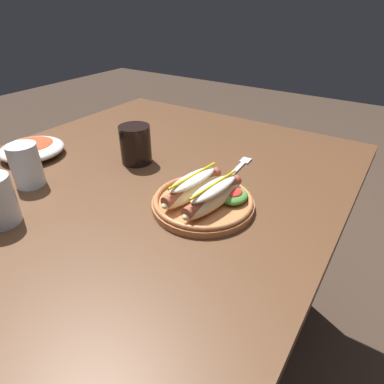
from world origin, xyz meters
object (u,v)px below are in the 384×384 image
at_px(hot_dog_plate, 204,197).
at_px(soda_cup, 136,144).
at_px(water_cup, 26,165).
at_px(fork, 241,165).
at_px(side_bowl, 32,148).

xyz_separation_m(hot_dog_plate, soda_cup, (0.09, 0.29, 0.03)).
relative_size(soda_cup, water_cup, 1.00).
bearing_deg(fork, water_cup, 130.66).
relative_size(soda_cup, side_bowl, 0.59).
bearing_deg(soda_cup, side_bowl, 116.37).
bearing_deg(fork, hot_dog_plate, -178.52).
bearing_deg(water_cup, fork, -45.58).
xyz_separation_m(fork, side_bowl, (-0.29, 0.56, 0.02)).
xyz_separation_m(water_cup, side_bowl, (0.11, 0.15, -0.03)).
distance_m(fork, side_bowl, 0.63).
relative_size(hot_dog_plate, soda_cup, 2.16).
height_order(soda_cup, side_bowl, soda_cup).
distance_m(hot_dog_plate, fork, 0.24).
xyz_separation_m(soda_cup, side_bowl, (-0.14, 0.29, -0.03)).
distance_m(fork, soda_cup, 0.31).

